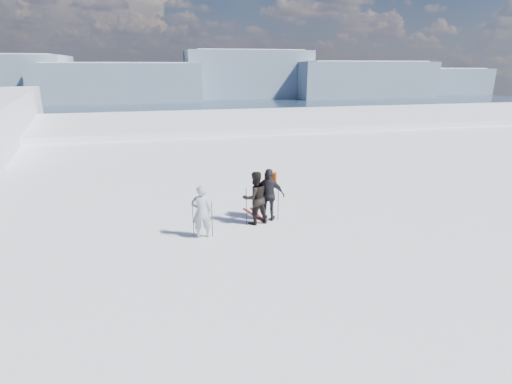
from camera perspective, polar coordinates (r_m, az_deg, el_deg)
The scene contains 8 objects.
lake_basin at distance 40.93m, azimuth -5.74°, elevation 0.68°, with size 820.00×820.00×71.62m.
far_mountain_range at distance 465.09m, azimuth -9.79°, elevation 15.77°, with size 770.00×110.00×53.00m.
skier_grey at distance 12.85m, azimuth -7.80°, elevation -2.81°, with size 0.64×0.42×1.76m, color #9EA4AC.
skier_dark at distance 13.85m, azimuth -0.14°, elevation -0.84°, with size 0.92×0.72×1.89m, color black.
skier_pack at distance 14.16m, azimuth 1.89°, elevation -0.41°, with size 1.11×0.46×1.90m, color black.
backpack at distance 14.07m, azimuth 2.14°, elevation 4.58°, with size 0.41×0.23×0.51m, color #C44A12.
ski_poles at distance 13.62m, azimuth -1.82°, elevation -2.56°, with size 3.13×1.01×1.36m.
skis_loose at distance 14.87m, azimuth -0.03°, elevation -3.33°, with size 0.52×1.70×0.03m.
Camera 1 is at (-5.27, -8.83, 5.31)m, focal length 28.00 mm.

